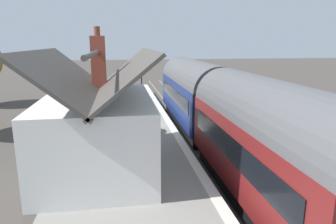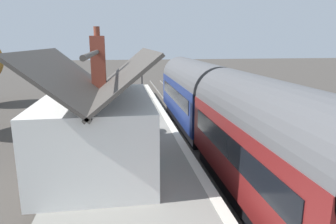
{
  "view_description": "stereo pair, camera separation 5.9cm",
  "coord_description": "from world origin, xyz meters",
  "px_view_note": "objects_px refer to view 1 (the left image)",
  "views": [
    {
      "loc": [
        -16.65,
        3.89,
        5.49
      ],
      "look_at": [
        -1.58,
        1.5,
        1.95
      ],
      "focal_mm": 32.49,
      "sensor_mm": 36.0,
      "label": 1
    },
    {
      "loc": [
        -16.66,
        3.83,
        5.49
      ],
      "look_at": [
        -1.58,
        1.5,
        1.95
      ],
      "focal_mm": 32.49,
      "sensor_mm": 36.0,
      "label": 2
    }
  ],
  "objects_px": {
    "bench_by_lamp": "(132,89)",
    "planter_corner_building": "(117,118)",
    "train": "(218,109)",
    "planter_edge_near": "(155,126)",
    "bench_mid_platform": "(136,110)",
    "station_building": "(99,128)",
    "planter_bench_left": "(118,96)",
    "lamp_post_platform": "(141,66)",
    "bench_platform_end": "(136,101)",
    "planter_under_sign": "(106,89)",
    "planter_bench_right": "(114,100)",
    "planter_by_door": "(140,109)"
  },
  "relations": [
    {
      "from": "bench_by_lamp",
      "to": "planter_corner_building",
      "type": "height_order",
      "value": "bench_by_lamp"
    },
    {
      "from": "train",
      "to": "planter_edge_near",
      "type": "distance_m",
      "value": 3.35
    },
    {
      "from": "train",
      "to": "bench_mid_platform",
      "type": "bearing_deg",
      "value": 45.46
    },
    {
      "from": "station_building",
      "to": "planter_bench_left",
      "type": "distance_m",
      "value": 13.22
    },
    {
      "from": "train",
      "to": "lamp_post_platform",
      "type": "xyz_separation_m",
      "value": [
        10.07,
        3.09,
        1.42
      ]
    },
    {
      "from": "bench_by_lamp",
      "to": "bench_platform_end",
      "type": "height_order",
      "value": "same"
    },
    {
      "from": "bench_platform_end",
      "to": "planter_edge_near",
      "type": "height_order",
      "value": "bench_platform_end"
    },
    {
      "from": "planter_under_sign",
      "to": "planter_corner_building",
      "type": "relative_size",
      "value": 1.25
    },
    {
      "from": "bench_mid_platform",
      "to": "lamp_post_platform",
      "type": "xyz_separation_m",
      "value": [
        6.21,
        -0.83,
        2.22
      ]
    },
    {
      "from": "station_building",
      "to": "planter_bench_right",
      "type": "xyz_separation_m",
      "value": [
        11.5,
        -0.31,
        -1.1
      ]
    },
    {
      "from": "planter_corner_building",
      "to": "station_building",
      "type": "bearing_deg",
      "value": 174.34
    },
    {
      "from": "station_building",
      "to": "planter_bench_right",
      "type": "relative_size",
      "value": 9.68
    },
    {
      "from": "bench_platform_end",
      "to": "planter_corner_building",
      "type": "height_order",
      "value": "bench_platform_end"
    },
    {
      "from": "train",
      "to": "bench_platform_end",
      "type": "distance_m",
      "value": 7.95
    },
    {
      "from": "planter_by_door",
      "to": "planter_under_sign",
      "type": "bearing_deg",
      "value": 15.85
    },
    {
      "from": "planter_bench_left",
      "to": "planter_bench_right",
      "type": "xyz_separation_m",
      "value": [
        -1.66,
        0.3,
        -0.0
      ]
    },
    {
      "from": "planter_bench_left",
      "to": "planter_by_door",
      "type": "bearing_deg",
      "value": -163.47
    },
    {
      "from": "bench_platform_end",
      "to": "lamp_post_platform",
      "type": "height_order",
      "value": "lamp_post_platform"
    },
    {
      "from": "train",
      "to": "planter_edge_near",
      "type": "height_order",
      "value": "train"
    },
    {
      "from": "train",
      "to": "planter_bench_right",
      "type": "xyz_separation_m",
      "value": [
        8.21,
        5.31,
        -0.91
      ]
    },
    {
      "from": "lamp_post_platform",
      "to": "train",
      "type": "bearing_deg",
      "value": -162.95
    },
    {
      "from": "planter_under_sign",
      "to": "planter_corner_building",
      "type": "xyz_separation_m",
      "value": [
        -11.5,
        -1.1,
        0.06
      ]
    },
    {
      "from": "bench_platform_end",
      "to": "bench_by_lamp",
      "type": "bearing_deg",
      "value": 0.46
    },
    {
      "from": "bench_mid_platform",
      "to": "planter_by_door",
      "type": "distance_m",
      "value": 1.2
    },
    {
      "from": "bench_platform_end",
      "to": "planter_bench_right",
      "type": "distance_m",
      "value": 2.0
    },
    {
      "from": "station_building",
      "to": "planter_under_sign",
      "type": "relative_size",
      "value": 8.32
    },
    {
      "from": "planter_under_sign",
      "to": "planter_edge_near",
      "type": "distance_m",
      "value": 13.67
    },
    {
      "from": "train",
      "to": "planter_bench_right",
      "type": "bearing_deg",
      "value": 32.86
    },
    {
      "from": "train",
      "to": "planter_under_sign",
      "type": "height_order",
      "value": "train"
    },
    {
      "from": "planter_bench_left",
      "to": "planter_corner_building",
      "type": "xyz_separation_m",
      "value": [
        -7.29,
        0.03,
        -0.02
      ]
    },
    {
      "from": "station_building",
      "to": "bench_platform_end",
      "type": "xyz_separation_m",
      "value": [
        10.25,
        -1.87,
        -0.98
      ]
    },
    {
      "from": "station_building",
      "to": "planter_under_sign",
      "type": "xyz_separation_m",
      "value": [
        17.37,
        0.52,
        -1.18
      ]
    },
    {
      "from": "bench_by_lamp",
      "to": "planter_by_door",
      "type": "height_order",
      "value": "bench_by_lamp"
    },
    {
      "from": "bench_mid_platform",
      "to": "planter_bench_left",
      "type": "bearing_deg",
      "value": 10.18
    },
    {
      "from": "planter_bench_right",
      "to": "planter_by_door",
      "type": "xyz_separation_m",
      "value": [
        -3.23,
        -1.76,
        -0.05
      ]
    },
    {
      "from": "planter_under_sign",
      "to": "planter_bench_left",
      "type": "bearing_deg",
      "value": -164.94
    },
    {
      "from": "planter_by_door",
      "to": "train",
      "type": "bearing_deg",
      "value": -144.53
    },
    {
      "from": "planter_corner_building",
      "to": "lamp_post_platform",
      "type": "xyz_separation_m",
      "value": [
        7.49,
        -1.95,
        2.35
      ]
    },
    {
      "from": "planter_bench_right",
      "to": "planter_by_door",
      "type": "height_order",
      "value": "planter_bench_right"
    },
    {
      "from": "planter_by_door",
      "to": "planter_bench_right",
      "type": "bearing_deg",
      "value": 28.52
    },
    {
      "from": "planter_bench_left",
      "to": "train",
      "type": "bearing_deg",
      "value": -153.13
    },
    {
      "from": "train",
      "to": "planter_edge_near",
      "type": "bearing_deg",
      "value": 76.32
    },
    {
      "from": "train",
      "to": "planter_by_door",
      "type": "xyz_separation_m",
      "value": [
        4.98,
        3.55,
        -0.96
      ]
    },
    {
      "from": "planter_bench_left",
      "to": "planter_bench_right",
      "type": "height_order",
      "value": "planter_bench_right"
    },
    {
      "from": "bench_platform_end",
      "to": "planter_corner_building",
      "type": "bearing_deg",
      "value": 163.62
    },
    {
      "from": "bench_by_lamp",
      "to": "bench_mid_platform",
      "type": "height_order",
      "value": "same"
    },
    {
      "from": "bench_platform_end",
      "to": "bench_mid_platform",
      "type": "bearing_deg",
      "value": 176.76
    },
    {
      "from": "planter_edge_near",
      "to": "lamp_post_platform",
      "type": "bearing_deg",
      "value": -0.17
    },
    {
      "from": "train",
      "to": "station_building",
      "type": "relative_size",
      "value": 3.07
    },
    {
      "from": "bench_mid_platform",
      "to": "lamp_post_platform",
      "type": "height_order",
      "value": "lamp_post_platform"
    }
  ]
}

